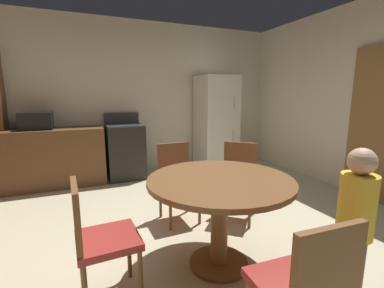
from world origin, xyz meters
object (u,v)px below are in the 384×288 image
object	(u,v)px
oven_range	(125,151)
refrigerator	(216,123)
chair_west	(97,235)
chair_south	(306,287)
person_child	(354,225)
chair_north	(177,177)
microwave	(36,121)
dining_table	(220,197)
chair_northeast	(238,176)

from	to	relation	value
oven_range	refrigerator	distance (m)	1.77
refrigerator	chair_west	bearing A→B (deg)	-130.19
chair_south	person_child	xyz separation A→B (m)	(0.65, 0.23, 0.08)
chair_west	person_child	xyz separation A→B (m)	(1.55, -0.66, 0.08)
chair_south	chair_west	distance (m)	1.27
chair_south	oven_range	bearing A→B (deg)	7.01
oven_range	chair_west	bearing A→B (deg)	-102.39
chair_south	chair_north	xyz separation A→B (m)	(0.01, 1.89, 0.00)
oven_range	chair_north	xyz separation A→B (m)	(0.29, -1.82, 0.03)
microwave	chair_north	distance (m)	2.46
chair_south	person_child	distance (m)	0.69
dining_table	chair_south	distance (m)	0.95
chair_south	chair_north	bearing A→B (deg)	2.28
microwave	chair_northeast	xyz separation A→B (m)	(2.24, -2.05, -0.53)
refrigerator	microwave	world-z (taller)	refrigerator
refrigerator	chair_south	distance (m)	3.95
microwave	person_child	world-z (taller)	microwave
oven_range	microwave	size ratio (longest dim) A/B	2.50
microwave	person_child	size ratio (longest dim) A/B	0.40
dining_table	person_child	size ratio (longest dim) A/B	1.07
oven_range	chair_south	world-z (taller)	oven_range
chair_south	chair_west	xyz separation A→B (m)	(-0.90, 0.89, 0.00)
refrigerator	chair_west	distance (m)	3.64
microwave	chair_north	size ratio (longest dim) A/B	0.51
person_child	chair_northeast	bearing A→B (deg)	-41.25
chair_south	chair_northeast	world-z (taller)	same
dining_table	chair_west	world-z (taller)	chair_west
chair_south	person_child	size ratio (longest dim) A/B	0.80
chair_north	chair_northeast	size ratio (longest dim) A/B	1.00
refrigerator	person_child	world-z (taller)	refrigerator
person_child	dining_table	bearing A→B (deg)	0.00
dining_table	chair_west	size ratio (longest dim) A/B	1.34
chair_west	chair_north	size ratio (longest dim) A/B	1.00
dining_table	chair_south	bearing A→B (deg)	-92.67
chair_south	chair_west	size ratio (longest dim) A/B	1.00
chair_south	chair_north	distance (m)	1.89
dining_table	person_child	world-z (taller)	person_child
refrigerator	dining_table	bearing A→B (deg)	-117.12
refrigerator	chair_south	world-z (taller)	refrigerator
dining_table	chair_north	xyz separation A→B (m)	(-0.03, 0.95, -0.10)
chair_north	person_child	distance (m)	1.78
microwave	chair_west	size ratio (longest dim) A/B	0.51
oven_range	dining_table	world-z (taller)	oven_range
refrigerator	chair_south	bearing A→B (deg)	-111.40
refrigerator	chair_south	xyz separation A→B (m)	(-1.43, -3.66, -0.38)
microwave	chair_north	world-z (taller)	microwave
chair_northeast	chair_west	bearing A→B (deg)	-22.74
person_child	oven_range	bearing A→B (deg)	-25.39
oven_range	person_child	world-z (taller)	oven_range
refrigerator	chair_west	world-z (taller)	refrigerator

